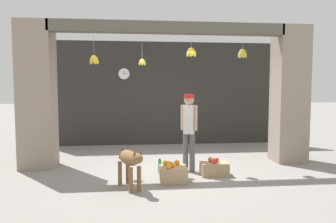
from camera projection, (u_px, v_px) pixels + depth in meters
name	position (u px, v px, depth m)	size (l,w,h in m)	color
ground_plane	(170.00, 167.00, 6.44)	(60.00, 60.00, 0.00)	gray
shop_back_wall	(160.00, 94.00, 9.08)	(6.91, 0.12, 3.10)	#2D2B28
shop_pillar_left	(37.00, 95.00, 6.35)	(0.70, 0.60, 3.10)	gray
shop_pillar_right	(289.00, 95.00, 6.90)	(0.70, 0.60, 3.10)	gray
storefront_awning	(170.00, 30.00, 6.34)	(5.01, 0.28, 0.92)	#5B564C
dog	(130.00, 160.00, 5.03)	(0.51, 0.85, 0.70)	brown
shopkeeper	(189.00, 127.00, 6.06)	(0.32, 0.29, 1.58)	#56565B
fruit_crate_oranges	(173.00, 173.00, 5.41)	(0.49, 0.37, 0.38)	tan
fruit_crate_apples	(214.00, 168.00, 5.85)	(0.53, 0.32, 0.35)	tan
water_bottle	(160.00, 167.00, 5.97)	(0.07, 0.07, 0.30)	#38934C
wall_clock	(124.00, 74.00, 8.86)	(0.35, 0.03, 0.35)	black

